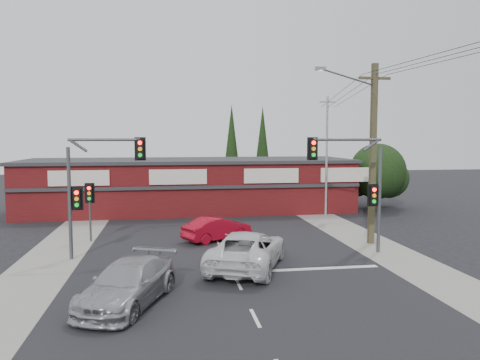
{
  "coord_description": "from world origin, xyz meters",
  "views": [
    {
      "loc": [
        -2.81,
        -21.5,
        5.92
      ],
      "look_at": [
        1.03,
        3.0,
        3.7
      ],
      "focal_mm": 35.0,
      "sensor_mm": 36.0,
      "label": 1
    }
  ],
  "objects": [
    {
      "name": "lane_dashes",
      "position": [
        0.0,
        6.21,
        0.01
      ],
      "size": [
        0.12,
        50.03,
        0.01
      ],
      "color": "silver",
      "rests_on": "ground"
    },
    {
      "name": "traffic_mast_left",
      "position": [
        -6.43,
        2.0,
        3.93
      ],
      "size": [
        3.77,
        0.27,
        5.97
      ],
      "color": "#47494C",
      "rests_on": "ground"
    },
    {
      "name": "road_strip",
      "position": [
        0.0,
        5.0,
        0.01
      ],
      "size": [
        14.0,
        70.0,
        0.01
      ],
      "primitive_type": "cube",
      "color": "black",
      "rests_on": "ground"
    },
    {
      "name": "red_sedan",
      "position": [
        0.03,
        5.22,
        0.68
      ],
      "size": [
        4.32,
        3.31,
        1.37
      ],
      "primitive_type": "imported",
      "rotation": [
        0.0,
        0.0,
        2.09
      ],
      "color": "#9F091B",
      "rests_on": "ground"
    },
    {
      "name": "verge_right",
      "position": [
        8.5,
        5.0,
        0.01
      ],
      "size": [
        3.0,
        70.0,
        0.02
      ],
      "primitive_type": "cube",
      "color": "gray",
      "rests_on": "ground"
    },
    {
      "name": "tree_cluster",
      "position": [
        14.69,
        15.44,
        2.9
      ],
      "size": [
        5.9,
        5.1,
        5.5
      ],
      "color": "#2D2116",
      "rests_on": "ground"
    },
    {
      "name": "conifer_near",
      "position": [
        3.5,
        24.0,
        5.48
      ],
      "size": [
        1.8,
        1.8,
        9.25
      ],
      "color": "#2D2116",
      "rests_on": "ground"
    },
    {
      "name": "utility_pole",
      "position": [
        8.36,
        2.99,
        5.4
      ],
      "size": [
        4.38,
        0.59,
        10.0
      ],
      "color": "#4C452B",
      "rests_on": "ground"
    },
    {
      "name": "pedestal_signal",
      "position": [
        -7.2,
        6.01,
        2.41
      ],
      "size": [
        0.55,
        0.27,
        3.38
      ],
      "color": "#47494C",
      "rests_on": "ground"
    },
    {
      "name": "verge_left",
      "position": [
        -8.5,
        5.0,
        0.01
      ],
      "size": [
        3.0,
        70.0,
        0.02
      ],
      "primitive_type": "cube",
      "color": "gray",
      "rests_on": "ground"
    },
    {
      "name": "shop_building",
      "position": [
        -0.99,
        16.99,
        2.13
      ],
      "size": [
        27.3,
        8.4,
        4.22
      ],
      "color": "#4B0F11",
      "rests_on": "ground"
    },
    {
      "name": "white_suv",
      "position": [
        0.76,
        -0.83,
        0.85
      ],
      "size": [
        4.89,
        6.71,
        1.7
      ],
      "primitive_type": "imported",
      "rotation": [
        0.0,
        0.0,
        2.76
      ],
      "color": "silver",
      "rests_on": "ground"
    },
    {
      "name": "ground",
      "position": [
        0.0,
        0.0,
        0.0
      ],
      "size": [
        120.0,
        120.0,
        0.0
      ],
      "primitive_type": "plane",
      "color": "black",
      "rests_on": "ground"
    },
    {
      "name": "traffic_mast_right",
      "position": [
        6.86,
        1.0,
        3.95
      ],
      "size": [
        3.96,
        0.27,
        5.97
      ],
      "color": "#47494C",
      "rests_on": "ground"
    },
    {
      "name": "stop_line",
      "position": [
        3.5,
        -1.5,
        0.01
      ],
      "size": [
        6.5,
        0.35,
        0.01
      ],
      "primitive_type": "cube",
      "color": "silver",
      "rests_on": "ground"
    },
    {
      "name": "conifer_far",
      "position": [
        7.0,
        26.0,
        5.48
      ],
      "size": [
        1.8,
        1.8,
        9.25
      ],
      "color": "#2D2116",
      "rests_on": "ground"
    },
    {
      "name": "silver_suv",
      "position": [
        -4.24,
        -4.81,
        0.77
      ],
      "size": [
        3.93,
        5.7,
        1.53
      ],
      "primitive_type": "imported",
      "rotation": [
        0.0,
        0.0,
        -0.37
      ],
      "color": "#A1A3A6",
      "rests_on": "ground"
    },
    {
      "name": "steel_pole",
      "position": [
        9.0,
        12.0,
        4.7
      ],
      "size": [
        1.2,
        0.16,
        9.0
      ],
      "color": "gray",
      "rests_on": "ground"
    },
    {
      "name": "power_lines",
      "position": [
        8.47,
        -2.47,
        9.04
      ],
      "size": [
        2.01,
        29.0,
        1.22
      ],
      "color": "black",
      "rests_on": "ground"
    }
  ]
}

